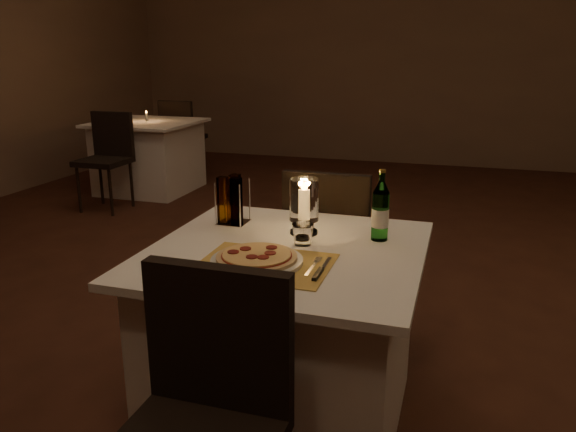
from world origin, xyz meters
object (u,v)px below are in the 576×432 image
(chair_near, at_px, (205,403))
(water_bottle, at_px, (380,212))
(hurricane_candle, at_px, (304,202))
(main_table, at_px, (286,337))
(chair_far, at_px, (330,238))
(plate, at_px, (257,261))
(tumbler, at_px, (303,234))
(neighbor_table_left, at_px, (149,156))
(pizza, at_px, (257,256))

(chair_near, bearing_deg, water_bottle, 71.15)
(hurricane_candle, bearing_deg, chair_near, -90.79)
(hurricane_candle, bearing_deg, main_table, -93.68)
(chair_near, xyz_separation_m, chair_far, (-0.00, 1.43, 0.00))
(plate, relative_size, water_bottle, 1.15)
(water_bottle, relative_size, hurricane_candle, 1.24)
(hurricane_candle, bearing_deg, water_bottle, 2.13)
(chair_far, height_order, hurricane_candle, hurricane_candle)
(chair_far, bearing_deg, tumbler, -85.95)
(tumbler, bearing_deg, chair_far, 94.05)
(plate, xyz_separation_m, water_bottle, (0.36, 0.38, 0.10))
(neighbor_table_left, bearing_deg, hurricane_candle, -50.25)
(chair_near, height_order, pizza, chair_near)
(tumbler, bearing_deg, hurricane_candle, 104.05)
(neighbor_table_left, bearing_deg, water_bottle, -47.02)
(chair_near, distance_m, tumbler, 0.81)
(pizza, bearing_deg, tumbler, 67.85)
(plate, bearing_deg, water_bottle, 46.62)
(main_table, height_order, hurricane_candle, hurricane_candle)
(chair_far, height_order, water_bottle, water_bottle)
(water_bottle, bearing_deg, tumbler, -151.14)
(plate, relative_size, pizza, 1.14)
(chair_near, distance_m, water_bottle, 1.02)
(chair_near, xyz_separation_m, plate, (-0.05, 0.53, 0.20))
(chair_near, height_order, hurricane_candle, hurricane_candle)
(chair_far, xyz_separation_m, pizza, (-0.05, -0.89, 0.22))
(plate, bearing_deg, neighbor_table_left, 125.93)
(neighbor_table_left, bearing_deg, pizza, -54.07)
(pizza, bearing_deg, chair_near, -84.64)
(chair_near, xyz_separation_m, water_bottle, (0.31, 0.92, 0.30))
(pizza, bearing_deg, chair_far, 86.79)
(chair_near, relative_size, chair_far, 1.00)
(pizza, height_order, tumbler, tumbler)
(tumbler, relative_size, neighbor_table_left, 0.08)
(chair_far, bearing_deg, water_bottle, -58.38)
(chair_near, bearing_deg, chair_far, 90.00)
(plate, bearing_deg, chair_near, -84.65)
(chair_far, xyz_separation_m, neighbor_table_left, (-2.58, 2.59, -0.18))
(water_bottle, bearing_deg, main_table, -146.86)
(pizza, height_order, water_bottle, water_bottle)
(water_bottle, bearing_deg, plate, -133.38)
(chair_far, relative_size, water_bottle, 3.24)
(hurricane_candle, height_order, neighbor_table_left, hurricane_candle)
(pizza, xyz_separation_m, tumbler, (0.10, 0.24, 0.01))
(tumbler, height_order, hurricane_candle, hurricane_candle)
(chair_far, relative_size, hurricane_candle, 4.03)
(plate, xyz_separation_m, hurricane_candle, (0.06, 0.37, 0.12))
(pizza, bearing_deg, neighbor_table_left, 125.93)
(main_table, relative_size, chair_far, 1.11)
(chair_far, distance_m, neighbor_table_left, 3.66)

